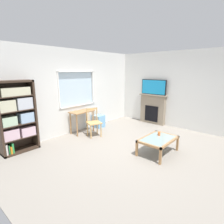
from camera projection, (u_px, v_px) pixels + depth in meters
ground at (127, 147)px, 4.98m from camera, size 6.25×5.42×0.02m
wall_back_with_window at (76, 92)px, 6.10m from camera, size 5.25×0.15×2.76m
wall_right at (171, 90)px, 6.63m from camera, size 0.12×4.62×2.76m
bookshelf at (16, 115)px, 4.52m from camera, size 0.90×0.38×1.84m
desk_under_window at (82, 115)px, 6.00m from camera, size 0.80×0.44×0.76m
wooden_chair at (94, 122)px, 5.73m from camera, size 0.54×0.53×0.90m
plastic_drawer_unit at (98, 121)px, 6.70m from camera, size 0.35×0.40×0.45m
fireplace at (153, 109)px, 7.11m from camera, size 0.26×1.12×1.16m
tv at (154, 87)px, 6.90m from camera, size 0.06×1.02×0.58m
coffee_table at (158, 140)px, 4.53m from camera, size 1.02×0.68×0.41m
sippy_cup at (159, 134)px, 4.70m from camera, size 0.07×0.07×0.09m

